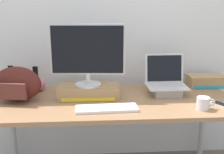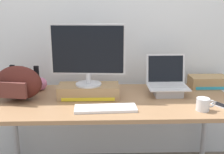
{
  "view_description": "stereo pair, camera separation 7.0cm",
  "coord_description": "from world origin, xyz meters",
  "px_view_note": "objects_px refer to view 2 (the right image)",
  "views": [
    {
      "loc": [
        -0.14,
        -2.08,
        1.49
      ],
      "look_at": [
        0.0,
        0.0,
        0.92
      ],
      "focal_mm": 45.17,
      "sensor_mm": 36.0,
      "label": 1
    },
    {
      "loc": [
        -0.07,
        -2.08,
        1.49
      ],
      "look_at": [
        0.0,
        0.0,
        0.92
      ],
      "focal_mm": 45.17,
      "sensor_mm": 36.0,
      "label": 2
    }
  ],
  "objects_px": {
    "toner_box_yellow": "(89,91)",
    "open_laptop": "(167,87)",
    "desktop_monitor": "(88,53)",
    "external_keyboard": "(106,108)",
    "plush_toy": "(40,84)",
    "cell_phone": "(222,106)",
    "toner_box_cyan": "(208,82)",
    "coffee_mug": "(203,104)",
    "messenger_backpack": "(19,83)"
  },
  "relations": [
    {
      "from": "plush_toy",
      "to": "desktop_monitor",
      "type": "bearing_deg",
      "value": -25.45
    },
    {
      "from": "desktop_monitor",
      "to": "coffee_mug",
      "type": "bearing_deg",
      "value": -16.46
    },
    {
      "from": "open_laptop",
      "to": "messenger_backpack",
      "type": "relative_size",
      "value": 0.81
    },
    {
      "from": "desktop_monitor",
      "to": "external_keyboard",
      "type": "height_order",
      "value": "desktop_monitor"
    },
    {
      "from": "open_laptop",
      "to": "toner_box_cyan",
      "type": "relative_size",
      "value": 1.02
    },
    {
      "from": "messenger_backpack",
      "to": "toner_box_yellow",
      "type": "bearing_deg",
      "value": 14.45
    },
    {
      "from": "desktop_monitor",
      "to": "external_keyboard",
      "type": "distance_m",
      "value": 0.46
    },
    {
      "from": "toner_box_cyan",
      "to": "toner_box_yellow",
      "type": "bearing_deg",
      "value": -167.16
    },
    {
      "from": "toner_box_yellow",
      "to": "plush_toy",
      "type": "relative_size",
      "value": 4.33
    },
    {
      "from": "messenger_backpack",
      "to": "toner_box_cyan",
      "type": "height_order",
      "value": "messenger_backpack"
    },
    {
      "from": "external_keyboard",
      "to": "plush_toy",
      "type": "xyz_separation_m",
      "value": [
        -0.56,
        0.47,
        0.04
      ]
    },
    {
      "from": "messenger_backpack",
      "to": "toner_box_cyan",
      "type": "relative_size",
      "value": 1.26
    },
    {
      "from": "messenger_backpack",
      "to": "coffee_mug",
      "type": "relative_size",
      "value": 3.01
    },
    {
      "from": "open_laptop",
      "to": "messenger_backpack",
      "type": "height_order",
      "value": "open_laptop"
    },
    {
      "from": "toner_box_yellow",
      "to": "plush_toy",
      "type": "height_order",
      "value": "plush_toy"
    },
    {
      "from": "external_keyboard",
      "to": "plush_toy",
      "type": "height_order",
      "value": "plush_toy"
    },
    {
      "from": "desktop_monitor",
      "to": "plush_toy",
      "type": "relative_size",
      "value": 5.17
    },
    {
      "from": "toner_box_yellow",
      "to": "cell_phone",
      "type": "relative_size",
      "value": 2.87
    },
    {
      "from": "external_keyboard",
      "to": "cell_phone",
      "type": "relative_size",
      "value": 2.65
    },
    {
      "from": "desktop_monitor",
      "to": "cell_phone",
      "type": "height_order",
      "value": "desktop_monitor"
    },
    {
      "from": "open_laptop",
      "to": "toner_box_cyan",
      "type": "height_order",
      "value": "open_laptop"
    },
    {
      "from": "cell_phone",
      "to": "external_keyboard",
      "type": "bearing_deg",
      "value": 148.96
    },
    {
      "from": "messenger_backpack",
      "to": "cell_phone",
      "type": "bearing_deg",
      "value": 3.6
    },
    {
      "from": "external_keyboard",
      "to": "toner_box_cyan",
      "type": "distance_m",
      "value": 1.05
    },
    {
      "from": "external_keyboard",
      "to": "messenger_backpack",
      "type": "xyz_separation_m",
      "value": [
        -0.67,
        0.25,
        0.12
      ]
    },
    {
      "from": "external_keyboard",
      "to": "toner_box_cyan",
      "type": "height_order",
      "value": "toner_box_cyan"
    },
    {
      "from": "desktop_monitor",
      "to": "open_laptop",
      "type": "bearing_deg",
      "value": 9.42
    },
    {
      "from": "toner_box_yellow",
      "to": "messenger_backpack",
      "type": "relative_size",
      "value": 1.19
    },
    {
      "from": "toner_box_yellow",
      "to": "open_laptop",
      "type": "height_order",
      "value": "open_laptop"
    },
    {
      "from": "external_keyboard",
      "to": "coffee_mug",
      "type": "relative_size",
      "value": 3.31
    },
    {
      "from": "open_laptop",
      "to": "desktop_monitor",
      "type": "bearing_deg",
      "value": -175.2
    },
    {
      "from": "toner_box_yellow",
      "to": "cell_phone",
      "type": "xyz_separation_m",
      "value": [
        0.98,
        -0.24,
        -0.05
      ]
    },
    {
      "from": "external_keyboard",
      "to": "messenger_backpack",
      "type": "height_order",
      "value": "messenger_backpack"
    },
    {
      "from": "toner_box_yellow",
      "to": "toner_box_cyan",
      "type": "bearing_deg",
      "value": 12.84
    },
    {
      "from": "desktop_monitor",
      "to": "toner_box_cyan",
      "type": "bearing_deg",
      "value": 17.03
    },
    {
      "from": "toner_box_yellow",
      "to": "external_keyboard",
      "type": "distance_m",
      "value": 0.31
    },
    {
      "from": "messenger_backpack",
      "to": "cell_phone",
      "type": "height_order",
      "value": "messenger_backpack"
    },
    {
      "from": "desktop_monitor",
      "to": "toner_box_cyan",
      "type": "xyz_separation_m",
      "value": [
        1.05,
        0.24,
        -0.31
      ]
    },
    {
      "from": "open_laptop",
      "to": "cell_phone",
      "type": "relative_size",
      "value": 1.94
    },
    {
      "from": "desktop_monitor",
      "to": "external_keyboard",
      "type": "bearing_deg",
      "value": -60.04
    },
    {
      "from": "external_keyboard",
      "to": "plush_toy",
      "type": "relative_size",
      "value": 4.01
    },
    {
      "from": "open_laptop",
      "to": "plush_toy",
      "type": "bearing_deg",
      "value": 171.91
    },
    {
      "from": "toner_box_yellow",
      "to": "open_laptop",
      "type": "distance_m",
      "value": 0.64
    },
    {
      "from": "toner_box_cyan",
      "to": "messenger_backpack",
      "type": "bearing_deg",
      "value": -170.41
    },
    {
      "from": "external_keyboard",
      "to": "toner_box_cyan",
      "type": "relative_size",
      "value": 1.39
    },
    {
      "from": "plush_toy",
      "to": "external_keyboard",
      "type": "bearing_deg",
      "value": -40.51
    },
    {
      "from": "plush_toy",
      "to": "toner_box_cyan",
      "type": "distance_m",
      "value": 1.47
    },
    {
      "from": "open_laptop",
      "to": "coffee_mug",
      "type": "bearing_deg",
      "value": -64.97
    },
    {
      "from": "desktop_monitor",
      "to": "toner_box_yellow",
      "type": "bearing_deg",
      "value": 88.51
    },
    {
      "from": "desktop_monitor",
      "to": "plush_toy",
      "type": "bearing_deg",
      "value": 158.68
    }
  ]
}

